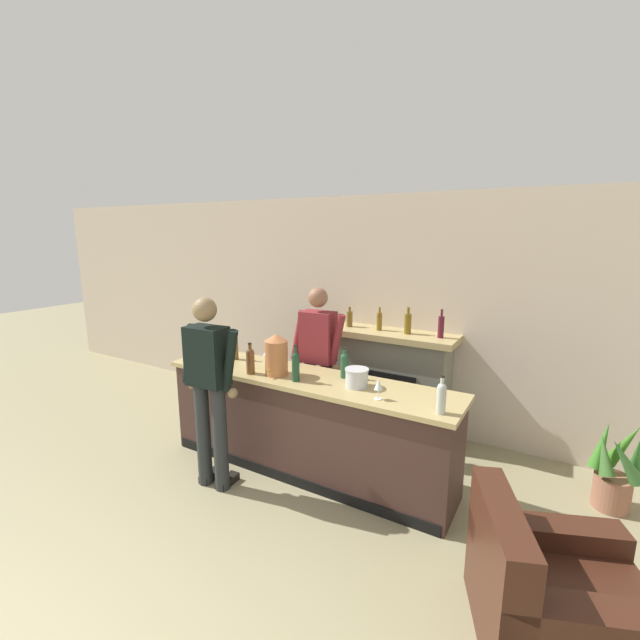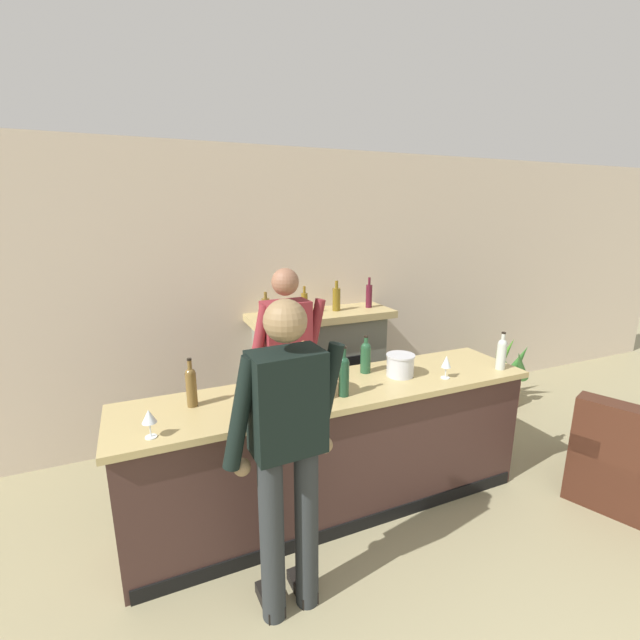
{
  "view_description": "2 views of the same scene",
  "coord_description": "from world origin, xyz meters",
  "px_view_note": "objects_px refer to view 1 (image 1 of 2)",
  "views": [
    {
      "loc": [
        2.12,
        -0.39,
        2.33
      ],
      "look_at": [
        -0.11,
        3.39,
        1.42
      ],
      "focal_mm": 24.0,
      "sensor_mm": 36.0,
      "label": 1
    },
    {
      "loc": [
        -1.19,
        0.37,
        2.17
      ],
      "look_at": [
        0.14,
        3.42,
        1.32
      ],
      "focal_mm": 24.0,
      "sensor_mm": 36.0,
      "label": 2
    }
  ],
  "objects_px": {
    "ice_bucket_steel": "(357,378)",
    "wine_bottle_burgundy_dark": "(250,360)",
    "copper_dispenser": "(276,354)",
    "wine_bottle_chardonnay_pale": "(235,347)",
    "wine_bottle_cabernet_heavy": "(345,364)",
    "fireplace_stone": "(392,381)",
    "person_customer": "(209,385)",
    "armchair_black": "(549,602)",
    "wine_glass_front_right": "(378,385)",
    "wine_bottle_riesling_slim": "(441,397)",
    "wine_bottle_rose_blush": "(296,365)",
    "person_bartender": "(318,360)",
    "wine_glass_near_bucket": "(267,352)",
    "potted_plant_corner": "(616,470)",
    "wine_glass_mid_counter": "(196,352)"
  },
  "relations": [
    {
      "from": "ice_bucket_steel",
      "to": "wine_bottle_burgundy_dark",
      "type": "xyz_separation_m",
      "value": [
        -1.05,
        -0.2,
        0.06
      ]
    },
    {
      "from": "copper_dispenser",
      "to": "wine_bottle_chardonnay_pale",
      "type": "relative_size",
      "value": 1.26
    },
    {
      "from": "copper_dispenser",
      "to": "wine_bottle_cabernet_heavy",
      "type": "height_order",
      "value": "copper_dispenser"
    },
    {
      "from": "wine_bottle_chardonnay_pale",
      "to": "fireplace_stone",
      "type": "bearing_deg",
      "value": 39.25
    },
    {
      "from": "fireplace_stone",
      "to": "ice_bucket_steel",
      "type": "bearing_deg",
      "value": -84.29
    },
    {
      "from": "person_customer",
      "to": "fireplace_stone",
      "type": "bearing_deg",
      "value": 61.94
    },
    {
      "from": "armchair_black",
      "to": "wine_glass_front_right",
      "type": "relative_size",
      "value": 6.58
    },
    {
      "from": "ice_bucket_steel",
      "to": "wine_bottle_cabernet_heavy",
      "type": "bearing_deg",
      "value": 141.72
    },
    {
      "from": "wine_bottle_chardonnay_pale",
      "to": "wine_bottle_burgundy_dark",
      "type": "bearing_deg",
      "value": -32.66
    },
    {
      "from": "wine_bottle_riesling_slim",
      "to": "person_customer",
      "type": "bearing_deg",
      "value": -165.99
    },
    {
      "from": "wine_bottle_chardonnay_pale",
      "to": "wine_glass_front_right",
      "type": "bearing_deg",
      "value": -8.47
    },
    {
      "from": "fireplace_stone",
      "to": "wine_bottle_riesling_slim",
      "type": "height_order",
      "value": "fireplace_stone"
    },
    {
      "from": "fireplace_stone",
      "to": "person_customer",
      "type": "distance_m",
      "value": 2.17
    },
    {
      "from": "wine_bottle_rose_blush",
      "to": "wine_glass_front_right",
      "type": "bearing_deg",
      "value": -1.53
    },
    {
      "from": "wine_bottle_rose_blush",
      "to": "wine_glass_front_right",
      "type": "distance_m",
      "value": 0.83
    },
    {
      "from": "armchair_black",
      "to": "wine_bottle_riesling_slim",
      "type": "distance_m",
      "value": 1.35
    },
    {
      "from": "fireplace_stone",
      "to": "wine_bottle_rose_blush",
      "type": "height_order",
      "value": "fireplace_stone"
    },
    {
      "from": "person_customer",
      "to": "wine_glass_front_right",
      "type": "bearing_deg",
      "value": 19.51
    },
    {
      "from": "wine_bottle_chardonnay_pale",
      "to": "wine_bottle_rose_blush",
      "type": "bearing_deg",
      "value": -14.35
    },
    {
      "from": "fireplace_stone",
      "to": "wine_bottle_riesling_slim",
      "type": "relative_size",
      "value": 5.09
    },
    {
      "from": "person_bartender",
      "to": "wine_glass_near_bucket",
      "type": "relative_size",
      "value": 11.37
    },
    {
      "from": "potted_plant_corner",
      "to": "wine_bottle_chardonnay_pale",
      "type": "bearing_deg",
      "value": -168.41
    },
    {
      "from": "person_customer",
      "to": "wine_glass_front_right",
      "type": "xyz_separation_m",
      "value": [
        1.41,
        0.5,
        0.11
      ]
    },
    {
      "from": "person_customer",
      "to": "wine_bottle_chardonnay_pale",
      "type": "xyz_separation_m",
      "value": [
        -0.37,
        0.76,
        0.13
      ]
    },
    {
      "from": "fireplace_stone",
      "to": "wine_bottle_burgundy_dark",
      "type": "height_order",
      "value": "fireplace_stone"
    },
    {
      "from": "wine_bottle_burgundy_dark",
      "to": "armchair_black",
      "type": "bearing_deg",
      "value": -13.77
    },
    {
      "from": "fireplace_stone",
      "to": "wine_glass_mid_counter",
      "type": "xyz_separation_m",
      "value": [
        -1.64,
        -1.44,
        0.47
      ]
    },
    {
      "from": "potted_plant_corner",
      "to": "wine_glass_near_bucket",
      "type": "relative_size",
      "value": 5.01
    },
    {
      "from": "wine_bottle_burgundy_dark",
      "to": "wine_glass_mid_counter",
      "type": "relative_size",
      "value": 1.88
    },
    {
      "from": "wine_bottle_riesling_slim",
      "to": "wine_glass_front_right",
      "type": "distance_m",
      "value": 0.52
    },
    {
      "from": "wine_glass_front_right",
      "to": "wine_bottle_riesling_slim",
      "type": "bearing_deg",
      "value": -1.99
    },
    {
      "from": "wine_bottle_riesling_slim",
      "to": "wine_bottle_rose_blush",
      "type": "distance_m",
      "value": 1.35
    },
    {
      "from": "wine_bottle_cabernet_heavy",
      "to": "wine_bottle_riesling_slim",
      "type": "relative_size",
      "value": 0.97
    },
    {
      "from": "armchair_black",
      "to": "person_bartender",
      "type": "xyz_separation_m",
      "value": [
        -2.35,
        1.38,
        0.7
      ]
    },
    {
      "from": "armchair_black",
      "to": "wine_glass_mid_counter",
      "type": "height_order",
      "value": "wine_glass_mid_counter"
    },
    {
      "from": "fireplace_stone",
      "to": "wine_bottle_rose_blush",
      "type": "distance_m",
      "value": 1.52
    },
    {
      "from": "potted_plant_corner",
      "to": "person_bartender",
      "type": "height_order",
      "value": "person_bartender"
    },
    {
      "from": "ice_bucket_steel",
      "to": "wine_bottle_chardonnay_pale",
      "type": "height_order",
      "value": "wine_bottle_chardonnay_pale"
    },
    {
      "from": "copper_dispenser",
      "to": "ice_bucket_steel",
      "type": "bearing_deg",
      "value": 6.67
    },
    {
      "from": "potted_plant_corner",
      "to": "wine_glass_front_right",
      "type": "distance_m",
      "value": 2.15
    },
    {
      "from": "ice_bucket_steel",
      "to": "wine_bottle_rose_blush",
      "type": "xyz_separation_m",
      "value": [
        -0.55,
        -0.15,
        0.07
      ]
    },
    {
      "from": "wine_bottle_rose_blush",
      "to": "copper_dispenser",
      "type": "bearing_deg",
      "value": 167.39
    },
    {
      "from": "fireplace_stone",
      "to": "ice_bucket_steel",
      "type": "xyz_separation_m",
      "value": [
        0.12,
        -1.21,
        0.44
      ]
    },
    {
      "from": "wine_glass_front_right",
      "to": "copper_dispenser",
      "type": "bearing_deg",
      "value": 175.76
    },
    {
      "from": "copper_dispenser",
      "to": "person_customer",
      "type": "bearing_deg",
      "value": -118.61
    },
    {
      "from": "fireplace_stone",
      "to": "armchair_black",
      "type": "xyz_separation_m",
      "value": [
        1.75,
        -2.07,
        -0.35
      ]
    },
    {
      "from": "ice_bucket_steel",
      "to": "wine_bottle_cabernet_heavy",
      "type": "distance_m",
      "value": 0.27
    },
    {
      "from": "wine_bottle_rose_blush",
      "to": "wine_bottle_riesling_slim",
      "type": "bearing_deg",
      "value": -1.71
    },
    {
      "from": "wine_bottle_cabernet_heavy",
      "to": "armchair_black",
      "type": "bearing_deg",
      "value": -28.98
    },
    {
      "from": "wine_glass_mid_counter",
      "to": "wine_glass_near_bucket",
      "type": "bearing_deg",
      "value": 30.52
    }
  ]
}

